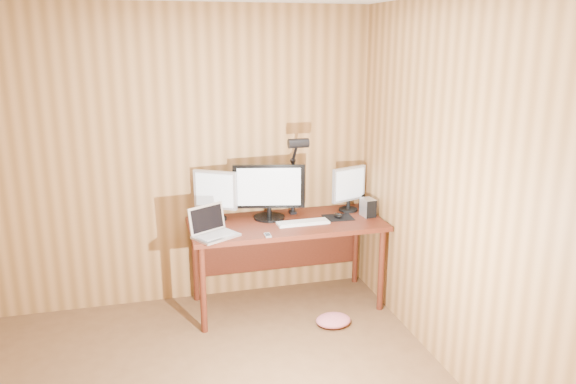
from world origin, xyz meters
name	(u,v)px	position (x,y,z in m)	size (l,w,h in m)	color
room_shell	(188,241)	(0.00, 0.00, 1.25)	(4.00, 4.00, 4.00)	brown
desk	(284,233)	(0.93, 1.70, 0.63)	(1.60, 0.70, 0.75)	#4D1C10
monitor_center	(269,191)	(0.81, 1.76, 0.99)	(0.59, 0.26, 0.47)	black
monitor_left	(215,194)	(0.37, 1.83, 0.98)	(0.34, 0.22, 0.42)	black
monitor_right	(349,188)	(1.54, 1.79, 0.96)	(0.34, 0.16, 0.39)	black
laptop	(212,229)	(0.29, 1.45, 0.81)	(0.40, 0.37, 0.23)	silver
keyboard	(303,222)	(1.05, 1.55, 0.76)	(0.43, 0.14, 0.02)	white
mousepad	(338,217)	(1.38, 1.62, 0.75)	(0.24, 0.20, 0.00)	black
mouse	(338,215)	(1.38, 1.62, 0.77)	(0.07, 0.11, 0.04)	black
hard_drive	(368,208)	(1.64, 1.60, 0.83)	(0.11, 0.15, 0.15)	silver
phone	(268,235)	(0.70, 1.34, 0.76)	(0.05, 0.09, 0.01)	silver
speaker	(362,201)	(1.68, 1.84, 0.81)	(0.05, 0.05, 0.13)	black
desk_lamp	(296,165)	(1.04, 1.75, 1.20)	(0.17, 0.24, 0.73)	black
fabric_pile	(333,320)	(1.20, 1.17, 0.04)	(0.28, 0.23, 0.09)	#C55F6A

